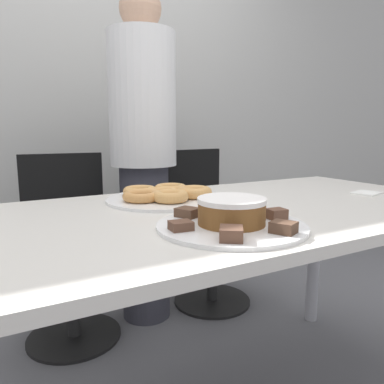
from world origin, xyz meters
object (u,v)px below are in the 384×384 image
object	(u,v)px
plate_cake	(231,226)
napkin	(366,193)
office_chair_left	(69,252)
plate_donuts	(164,199)
person_standing	(143,152)
office_chair_right	(206,231)
frosted_cake	(232,211)

from	to	relation	value
plate_cake	napkin	bearing A→B (deg)	12.20
office_chair_left	napkin	size ratio (longest dim) A/B	7.03
plate_donuts	plate_cake	bearing A→B (deg)	-90.79
napkin	plate_donuts	bearing A→B (deg)	161.03
office_chair_left	napkin	xyz separation A→B (m)	(0.93, -0.90, 0.34)
plate_donuts	napkin	size ratio (longest dim) A/B	3.13
person_standing	plate_donuts	world-z (taller)	person_standing
person_standing	office_chair_right	bearing A→B (deg)	2.74
office_chair_left	frosted_cake	world-z (taller)	office_chair_left
plate_cake	napkin	size ratio (longest dim) A/B	2.99
plate_cake	frosted_cake	size ratio (longest dim) A/B	2.20
person_standing	napkin	world-z (taller)	person_standing
office_chair_right	plate_donuts	size ratio (longest dim) A/B	2.25
frosted_cake	napkin	bearing A→B (deg)	12.20
office_chair_right	napkin	size ratio (longest dim) A/B	7.03
office_chair_left	frosted_cake	bearing A→B (deg)	-74.07
office_chair_right	frosted_cake	world-z (taller)	office_chair_right
person_standing	frosted_cake	xyz separation A→B (m)	(-0.19, -1.04, -0.08)
person_standing	frosted_cake	world-z (taller)	person_standing
plate_cake	plate_donuts	xyz separation A→B (m)	(0.01, 0.41, -0.00)
office_chair_left	frosted_cake	distance (m)	1.14
office_chair_left	office_chair_right	bearing A→B (deg)	5.26
plate_cake	plate_donuts	distance (m)	0.41
office_chair_right	plate_donuts	distance (m)	0.93
plate_cake	office_chair_right	bearing A→B (deg)	61.49
frosted_cake	office_chair_left	bearing A→B (deg)	100.67
office_chair_right	plate_cake	xyz separation A→B (m)	(-0.57, -1.06, 0.35)
plate_cake	plate_donuts	world-z (taller)	same
napkin	office_chair_left	bearing A→B (deg)	136.06
office_chair_left	napkin	distance (m)	1.34
plate_donuts	frosted_cake	bearing A→B (deg)	-90.79
plate_cake	napkin	xyz separation A→B (m)	(0.73, 0.16, -0.00)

